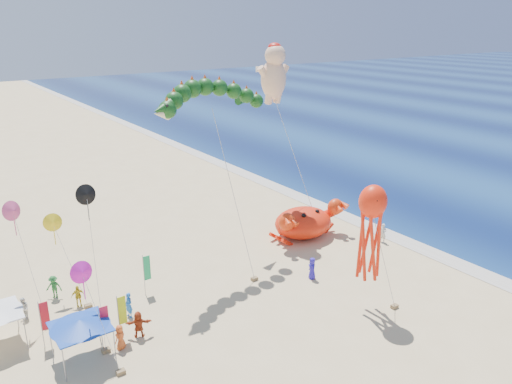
% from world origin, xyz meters
% --- Properties ---
extents(ground, '(320.00, 320.00, 0.00)m').
position_xyz_m(ground, '(0.00, 0.00, 0.00)').
color(ground, '#D1B784').
rests_on(ground, ground).
extents(foam_strip, '(320.00, 320.00, 0.00)m').
position_xyz_m(foam_strip, '(12.00, 0.00, 0.01)').
color(foam_strip, silver).
rests_on(foam_strip, ground).
extents(crab_inflatable, '(7.61, 4.88, 3.34)m').
position_xyz_m(crab_inflatable, '(5.21, 4.48, 1.47)').
color(crab_inflatable, red).
rests_on(crab_inflatable, ground).
extents(dragon_kite, '(11.64, 7.88, 14.61)m').
position_xyz_m(dragon_kite, '(-4.14, 5.04, 13.33)').
color(dragon_kite, '#113E12').
rests_on(dragon_kite, ground).
extents(cherub_kite, '(4.06, 5.35, 17.30)m').
position_xyz_m(cherub_kite, '(4.75, 8.72, 14.75)').
color(cherub_kite, '#FFC59B').
rests_on(cherub_kite, ground).
extents(octopus_kite, '(2.79, 2.43, 9.01)m').
position_xyz_m(octopus_kite, '(0.83, -7.31, 6.22)').
color(octopus_kite, '#FF290D').
rests_on(octopus_kite, ground).
extents(canopy_blue, '(3.43, 3.43, 2.71)m').
position_xyz_m(canopy_blue, '(-17.15, -1.70, 2.44)').
color(canopy_blue, gray).
rests_on(canopy_blue, ground).
extents(feather_flags, '(8.18, 4.88, 3.20)m').
position_xyz_m(feather_flags, '(-14.93, 0.28, 2.01)').
color(feather_flags, gray).
rests_on(feather_flags, ground).
extents(beachgoers, '(30.01, 9.71, 1.78)m').
position_xyz_m(beachgoers, '(-11.48, 1.38, 0.86)').
color(beachgoers, '#2C1FBA').
rests_on(beachgoers, ground).
extents(small_kites, '(5.16, 12.21, 9.66)m').
position_xyz_m(small_kites, '(-16.59, 2.60, 6.30)').
color(small_kites, black).
rests_on(small_kites, ground).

